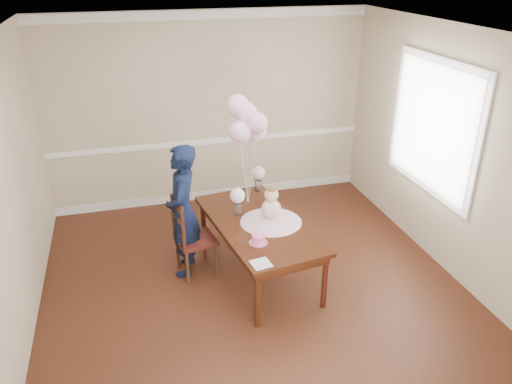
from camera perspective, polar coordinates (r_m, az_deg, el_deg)
name	(u,v)px	position (r m, az deg, el deg)	size (l,w,h in m)	color
floor	(257,295)	(5.50, 0.13, -11.68)	(4.50, 5.00, 0.00)	black
ceiling	(257,36)	(4.43, 0.17, 17.42)	(4.50, 5.00, 0.02)	white
wall_back	(209,111)	(7.11, -5.34, 9.23)	(4.50, 0.02, 2.70)	tan
wall_front	(384,367)	(2.87, 14.45, -18.83)	(4.50, 0.02, 2.70)	tan
wall_left	(4,209)	(4.78, -26.82, -1.80)	(0.02, 5.00, 2.70)	tan
wall_right	(459,158)	(5.79, 22.19, 3.60)	(0.02, 5.00, 2.70)	tan
chair_rail_trim	(211,141)	(7.23, -5.18, 5.78)	(4.50, 0.02, 0.07)	white
crown_molding	(206,15)	(6.85, -5.78, 19.53)	(4.50, 0.02, 0.12)	silver
baseboard_trim	(213,194)	(7.56, -4.94, -0.23)	(4.50, 0.02, 0.12)	silver
window_frame	(433,127)	(6.09, 19.60, 7.06)	(0.02, 1.66, 1.56)	silver
window_blinds	(432,127)	(6.08, 19.46, 7.05)	(0.01, 1.50, 1.40)	white
dining_table_top	(258,224)	(5.49, 0.26, -3.69)	(0.89, 1.79, 0.04)	black
table_apron	(258,229)	(5.52, 0.26, -4.30)	(0.80, 1.70, 0.09)	black
table_leg_fl	(258,300)	(4.92, 0.18, -12.24)	(0.06, 0.06, 0.62)	black
table_leg_fr	(325,281)	(5.21, 7.85, -10.09)	(0.06, 0.06, 0.62)	black
table_leg_bl	(203,224)	(6.21, -6.03, -3.69)	(0.06, 0.06, 0.62)	black
table_leg_br	(259,213)	(6.44, 0.31, -2.39)	(0.06, 0.06, 0.62)	black
baby_skirt	(271,218)	(5.47, 1.73, -3.01)	(0.68, 0.68, 0.09)	#DBA1B8
baby_torso	(271,209)	(5.42, 1.75, -1.93)	(0.21, 0.21, 0.21)	pink
baby_head	(271,195)	(5.34, 1.77, -0.31)	(0.15, 0.15, 0.15)	beige
baby_hair	(271,190)	(5.32, 1.78, 0.21)	(0.11, 0.11, 0.11)	brown
cake_platter	(258,243)	(5.10, 0.28, -5.84)	(0.20, 0.20, 0.01)	silver
birthday_cake	(258,239)	(5.07, 0.28, -5.37)	(0.13, 0.13, 0.09)	#EE4B9E
cake_flower_a	(258,234)	(5.04, 0.28, -4.80)	(0.03, 0.03, 0.03)	white
cake_flower_b	(260,232)	(5.07, 0.47, -4.65)	(0.03, 0.03, 0.03)	silver
rose_vase_near	(238,209)	(5.62, -2.11, -1.91)	(0.09, 0.09, 0.14)	silver
roses_near	(237,196)	(5.54, -2.13, -0.43)	(0.17, 0.17, 0.17)	silver
rose_vase_far	(258,185)	(6.19, 0.25, 0.81)	(0.09, 0.09, 0.14)	silver
roses_far	(258,173)	(6.12, 0.25, 2.18)	(0.17, 0.17, 0.17)	beige
napkin	(261,264)	(4.77, 0.57, -8.19)	(0.18, 0.18, 0.01)	silver
balloon_weight	(248,202)	(5.90, -0.90, -1.14)	(0.04, 0.04, 0.02)	silver
balloon_a	(240,132)	(5.53, -1.82, 6.91)	(0.25, 0.25, 0.25)	#FFB4D7
balloon_b	(257,123)	(5.53, 0.07, 7.89)	(0.25, 0.25, 0.25)	#E2A0C1
balloon_c	(246,113)	(5.60, -1.17, 9.05)	(0.25, 0.25, 0.25)	#FFB4D8
balloon_d	(238,105)	(5.56, -2.11, 9.87)	(0.25, 0.25, 0.25)	#FFB4D4
balloon_e	(256,131)	(5.69, 0.01, 6.98)	(0.25, 0.25, 0.25)	#FFB4C7
balloon_ribbon_a	(244,173)	(5.73, -1.34, 2.14)	(0.00, 0.00, 0.75)	white
balloon_ribbon_b	(252,169)	(5.73, -0.43, 2.61)	(0.00, 0.00, 0.84)	white
balloon_ribbon_c	(247,164)	(5.75, -1.03, 3.20)	(0.00, 0.00, 0.93)	silver
balloon_ribbon_d	(243,161)	(5.73, -1.48, 3.58)	(0.00, 0.00, 1.02)	white
balloon_ribbon_e	(252,173)	(5.81, -0.46, 2.24)	(0.00, 0.00, 0.71)	white
dining_chair_seat	(196,240)	(5.68, -6.91, -5.42)	(0.41, 0.41, 0.05)	#3B1310
chair_leg_fl	(188,267)	(5.62, -7.83, -8.54)	(0.04, 0.04, 0.40)	#3A210F
chair_leg_fr	(216,260)	(5.71, -4.60, -7.75)	(0.04, 0.04, 0.40)	#3C1C10
chair_leg_bl	(178,253)	(5.89, -8.92, -6.86)	(0.04, 0.04, 0.40)	#34190E
chair_leg_br	(205,246)	(5.98, -5.83, -6.14)	(0.04, 0.04, 0.40)	#32150D
chair_back_post_l	(183,229)	(5.35, -8.33, -4.19)	(0.04, 0.04, 0.53)	black
chair_back_post_r	(173,215)	(5.64, -9.44, -2.65)	(0.04, 0.04, 0.53)	#351B0E
chair_slat_low	(179,231)	(5.55, -8.82, -4.42)	(0.03, 0.38, 0.05)	#381C0F
chair_slat_mid	(178,219)	(5.48, -8.92, -3.06)	(0.03, 0.38, 0.05)	#321C0D
chair_slat_top	(177,207)	(5.41, -9.03, -1.65)	(0.03, 0.38, 0.05)	black
woman	(183,211)	(5.56, -8.38, -2.17)	(0.56, 0.37, 1.54)	black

